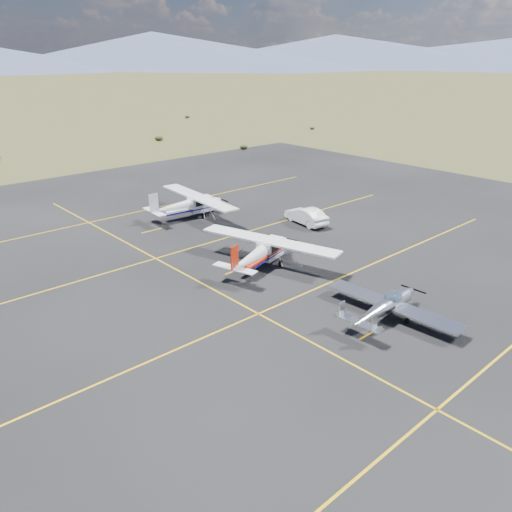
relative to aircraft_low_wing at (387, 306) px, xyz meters
name	(u,v)px	position (x,y,z in m)	size (l,w,h in m)	color
ground	(353,294)	(1.19, 3.15, -0.85)	(1600.00, 1600.00, 0.00)	#383D1C
apron	(274,261)	(1.19, 10.15, -0.85)	(72.00, 72.00, 0.02)	black
aircraft_low_wing	(387,306)	(0.00, 0.00, 0.00)	(5.85, 8.15, 1.77)	#B7B9BE
aircraft_cessna	(261,252)	(-0.26, 9.90, 0.33)	(6.99, 10.36, 2.64)	white
aircraft_plain	(188,204)	(2.52, 22.59, 0.36)	(6.46, 10.74, 2.71)	white
sedan	(306,216)	(9.03, 14.33, -0.12)	(1.51, 4.33, 1.43)	white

